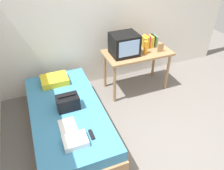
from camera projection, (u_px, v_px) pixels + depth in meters
The scene contains 13 objects.
ground_plane at pixel (153, 152), 3.04m from camera, with size 8.00×8.00×0.00m, color slate.
wall_back at pixel (101, 14), 3.79m from camera, with size 5.20×0.10×2.60m, color silver.
bed at pixel (68, 121), 3.21m from camera, with size 1.00×2.00×0.48m.
desk at pixel (137, 57), 3.89m from camera, with size 1.16×0.60×0.76m.
tv at pixel (124, 44), 3.65m from camera, with size 0.44×0.39×0.36m.
water_bottle at pixel (146, 47), 3.71m from camera, with size 0.07×0.07×0.22m, color orange.
book_row at pixel (149, 41), 3.93m from camera, with size 0.26×0.17×0.22m.
picture_frame at pixel (161, 48), 3.78m from camera, with size 0.11×0.02×0.16m, color #9E754C.
pillow at pixel (55, 80), 3.54m from camera, with size 0.42×0.33×0.10m, color yellow.
handbag at pixel (68, 102), 3.01m from camera, with size 0.30×0.20×0.23m.
magazine at pixel (68, 126), 2.79m from camera, with size 0.21×0.29×0.01m, color white.
remote_dark at pixel (91, 135), 2.67m from camera, with size 0.04×0.16×0.02m, color black.
folded_towel at pixel (75, 141), 2.55m from camera, with size 0.28×0.22×0.08m, color white.
Camera 1 is at (-1.23, -1.58, 2.53)m, focal length 35.52 mm.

